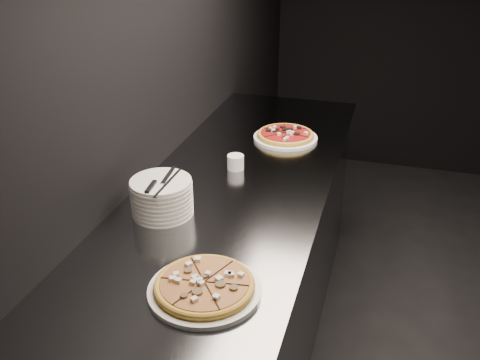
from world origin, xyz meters
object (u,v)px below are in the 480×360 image
(counter, at_px, (232,283))
(pizza_mushroom, at_px, (205,287))
(ramekin, at_px, (236,162))
(plate_stack, at_px, (162,197))
(cutlery, at_px, (161,182))
(pizza_tomato, at_px, (286,136))

(counter, xyz_separation_m, pizza_mushroom, (0.11, -0.63, 0.48))
(counter, height_order, ramekin, ramekin)
(pizza_mushroom, xyz_separation_m, plate_stack, (-0.30, 0.39, 0.05))
(counter, bearing_deg, plate_stack, -127.36)
(counter, distance_m, cutlery, 0.67)
(pizza_mushroom, distance_m, plate_stack, 0.49)
(ramekin, bearing_deg, pizza_mushroom, -79.26)
(plate_stack, distance_m, cutlery, 0.07)
(plate_stack, bearing_deg, ramekin, 71.47)
(pizza_tomato, height_order, cutlery, cutlery)
(cutlery, height_order, ramekin, cutlery)
(counter, height_order, pizza_tomato, pizza_tomato)
(ramekin, bearing_deg, cutlery, -106.87)
(pizza_tomato, relative_size, ramekin, 4.70)
(pizza_tomato, distance_m, cutlery, 0.89)
(plate_stack, relative_size, cutlery, 0.93)
(counter, distance_m, plate_stack, 0.61)
(pizza_tomato, distance_m, plate_stack, 0.87)
(ramekin, bearing_deg, plate_stack, -108.53)
(counter, height_order, plate_stack, plate_stack)
(cutlery, bearing_deg, pizza_tomato, 66.27)
(plate_stack, xyz_separation_m, ramekin, (0.15, 0.43, -0.03))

